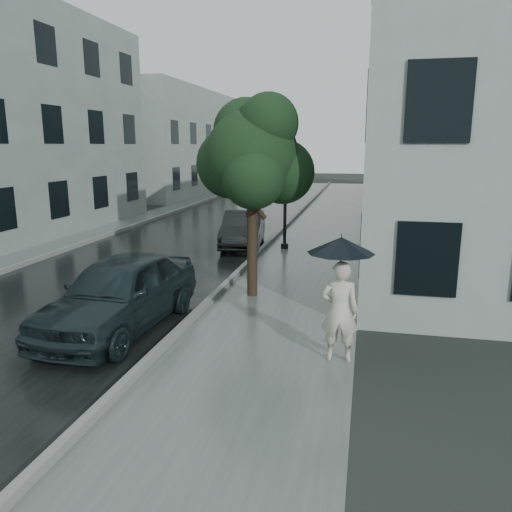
% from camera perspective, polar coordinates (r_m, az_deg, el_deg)
% --- Properties ---
extents(ground, '(120.00, 120.00, 0.00)m').
position_cam_1_polar(ground, '(9.68, -0.91, -10.62)').
color(ground, black).
rests_on(ground, ground).
extents(sidewalk, '(3.50, 60.00, 0.01)m').
position_cam_1_polar(sidewalk, '(21.08, 7.31, 2.10)').
color(sidewalk, slate).
rests_on(sidewalk, ground).
extents(kerb_near, '(0.15, 60.00, 0.15)m').
position_cam_1_polar(kerb_near, '(21.30, 2.42, 2.50)').
color(kerb_near, slate).
rests_on(kerb_near, ground).
extents(asphalt_road, '(6.85, 60.00, 0.00)m').
position_cam_1_polar(asphalt_road, '(22.18, -6.52, 2.64)').
color(asphalt_road, black).
rests_on(asphalt_road, ground).
extents(kerb_far, '(0.15, 60.00, 0.15)m').
position_cam_1_polar(kerb_far, '(23.53, -14.63, 3.07)').
color(kerb_far, slate).
rests_on(kerb_far, ground).
extents(sidewalk_far, '(1.70, 60.00, 0.01)m').
position_cam_1_polar(sidewalk_far, '(23.98, -16.60, 2.95)').
color(sidewalk_far, '#4C5451').
rests_on(sidewalk_far, ground).
extents(building_near, '(7.02, 36.00, 9.00)m').
position_cam_1_polar(building_near, '(28.36, 19.91, 13.28)').
color(building_near, gray).
rests_on(building_near, ground).
extents(building_far_b, '(7.02, 18.00, 8.00)m').
position_cam_1_polar(building_far_b, '(41.77, -10.07, 12.70)').
color(building_far_b, gray).
rests_on(building_far_b, ground).
extents(pedestrian, '(0.68, 0.46, 1.85)m').
position_cam_1_polar(pedestrian, '(9.02, 9.53, -6.24)').
color(pedestrian, beige).
rests_on(pedestrian, sidewalk).
extents(umbrella, '(1.50, 1.50, 1.39)m').
position_cam_1_polar(umbrella, '(8.67, 9.71, 1.23)').
color(umbrella, black).
rests_on(umbrella, ground).
extents(street_tree, '(3.03, 2.75, 5.03)m').
position_cam_1_polar(street_tree, '(12.49, -0.36, 11.36)').
color(street_tree, '#332619').
rests_on(street_tree, ground).
extents(lamp_post, '(0.85, 0.33, 5.10)m').
position_cam_1_polar(lamp_post, '(18.39, 2.92, 9.82)').
color(lamp_post, black).
rests_on(lamp_post, ground).
extents(car_near, '(2.13, 4.71, 1.57)m').
position_cam_1_polar(car_near, '(10.83, -15.29, -4.08)').
color(car_near, black).
rests_on(car_near, ground).
extents(car_far, '(1.97, 4.22, 1.34)m').
position_cam_1_polar(car_far, '(19.11, -1.45, 3.16)').
color(car_far, black).
rests_on(car_far, ground).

